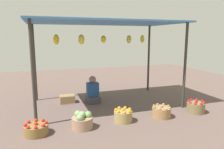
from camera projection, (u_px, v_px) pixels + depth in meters
name	position (u px, v px, depth m)	size (l,w,h in m)	color
ground_plane	(106.00, 104.00, 6.19)	(14.00, 14.00, 0.00)	brown
market_stall_structure	(105.00, 28.00, 5.81)	(4.09, 2.30, 2.31)	#38332D
vendor_person	(93.00, 92.00, 6.29)	(0.36, 0.44, 0.78)	#3D3D47
basket_red_tomatoes	(36.00, 129.00, 4.22)	(0.47, 0.47, 0.26)	olive
basket_cabbages	(82.00, 121.00, 4.50)	(0.44, 0.44, 0.37)	#9F7A60
basket_oranges	(123.00, 116.00, 4.86)	(0.42, 0.42, 0.32)	#9C8650
basket_potatoes	(161.00, 112.00, 5.14)	(0.45, 0.45, 0.30)	#9B7448
basket_red_apples	(196.00, 107.00, 5.45)	(0.44, 0.44, 0.32)	olive
wooden_crate_near_vendor	(67.00, 99.00, 6.26)	(0.43, 0.31, 0.22)	#917149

